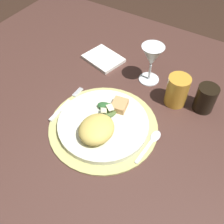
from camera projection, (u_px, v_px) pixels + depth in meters
name	position (u px, v px, depth m)	size (l,w,h in m)	color
ground_plane	(110.00, 193.00, 1.42)	(6.00, 6.00, 0.00)	#332118
dining_table	(109.00, 120.00, 0.95)	(1.36, 1.08, 0.73)	#482C26
placemat	(103.00, 126.00, 0.80)	(0.33, 0.33, 0.01)	tan
dinner_plate	(103.00, 124.00, 0.79)	(0.27, 0.27, 0.02)	silver
pasta_serving	(97.00, 129.00, 0.73)	(0.11, 0.10, 0.05)	#D8BD5A
salad_greens	(107.00, 109.00, 0.80)	(0.08, 0.07, 0.03)	#2D5E2E
bread_piece	(119.00, 105.00, 0.81)	(0.05, 0.04, 0.02)	tan
fork	(65.00, 105.00, 0.85)	(0.02, 0.17, 0.00)	silver
spoon	(152.00, 141.00, 0.75)	(0.03, 0.13, 0.01)	silver
napkin	(103.00, 59.00, 1.01)	(0.14, 0.11, 0.01)	white
wine_glass	(152.00, 57.00, 0.86)	(0.08, 0.08, 0.14)	silver
amber_tumbler	(177.00, 91.00, 0.83)	(0.07, 0.07, 0.10)	gold
dark_tumbler	(205.00, 98.00, 0.82)	(0.06, 0.06, 0.09)	black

